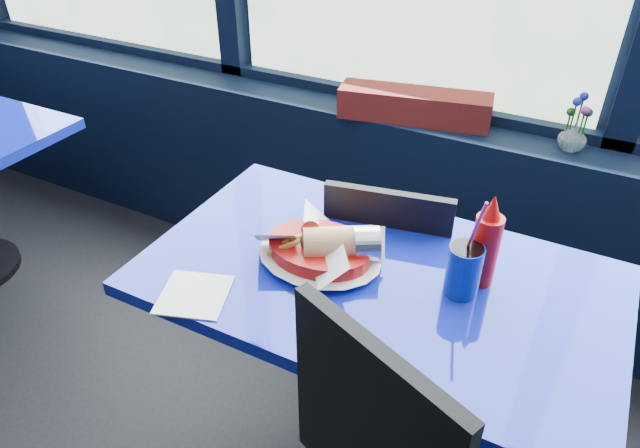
% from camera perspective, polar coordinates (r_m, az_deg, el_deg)
% --- Properties ---
extents(window_sill, '(5.00, 0.26, 0.80)m').
position_cam_1_polar(window_sill, '(2.42, 6.71, 2.42)').
color(window_sill, black).
rests_on(window_sill, ground).
extents(near_table, '(1.20, 0.70, 0.75)m').
position_cam_1_polar(near_table, '(1.59, 5.34, -10.08)').
color(near_table, black).
rests_on(near_table, ground).
extents(chair_near_back, '(0.46, 0.46, 0.86)m').
position_cam_1_polar(chair_near_back, '(1.88, 8.02, -4.97)').
color(chair_near_back, black).
rests_on(chair_near_back, ground).
extents(planter_box, '(0.57, 0.24, 0.11)m').
position_cam_1_polar(planter_box, '(2.16, 9.40, 11.61)').
color(planter_box, maroon).
rests_on(planter_box, window_sill).
extents(flower_vase, '(0.10, 0.10, 0.20)m').
position_cam_1_polar(flower_vase, '(2.08, 24.03, 8.27)').
color(flower_vase, silver).
rests_on(flower_vase, window_sill).
extents(food_basket, '(0.32, 0.31, 0.11)m').
position_cam_1_polar(food_basket, '(1.48, 0.21, -2.43)').
color(food_basket, '#A90F0B').
rests_on(food_basket, near_table).
extents(ketchup_bottle, '(0.07, 0.07, 0.25)m').
position_cam_1_polar(ketchup_bottle, '(1.43, 16.21, -2.04)').
color(ketchup_bottle, '#A90F0B').
rests_on(ketchup_bottle, near_table).
extents(soda_cup, '(0.08, 0.08, 0.29)m').
position_cam_1_polar(soda_cup, '(1.41, 14.18, -4.39)').
color(soda_cup, navy).
rests_on(soda_cup, near_table).
extents(napkin, '(0.21, 0.21, 0.00)m').
position_cam_1_polar(napkin, '(1.43, -12.45, -6.90)').
color(napkin, white).
rests_on(napkin, near_table).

